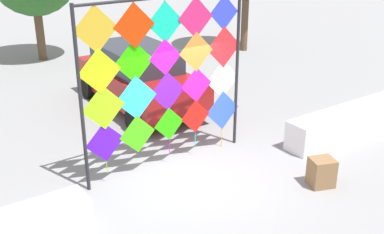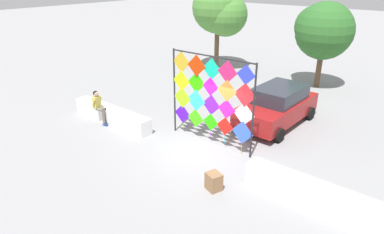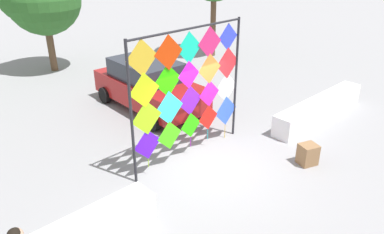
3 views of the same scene
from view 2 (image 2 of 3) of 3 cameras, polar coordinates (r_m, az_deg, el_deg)
name	(u,v)px [view 2 (image 2 of 3)]	position (r m, az deg, el deg)	size (l,w,h in m)	color
ground	(199,151)	(13.30, 1.21, -5.67)	(120.00, 120.00, 0.00)	gray
plaza_ledge_left	(112,115)	(16.02, -13.24, 0.29)	(4.62, 0.63, 0.71)	white
plaza_ledge_right	(318,196)	(10.92, 20.33, -12.20)	(4.62, 0.63, 0.71)	white
kite_display_rack	(211,94)	(13.09, 3.16, 3.82)	(3.83, 0.12, 3.63)	#232328
seated_vendor	(99,105)	(15.82, -15.25, 1.98)	(0.72, 0.55, 1.55)	#666056
parked_car	(277,105)	(15.75, 14.06, 1.88)	(2.24, 4.53, 1.74)	maroon
cardboard_box_large	(214,181)	(11.01, 3.65, -10.67)	(0.46, 0.41, 0.58)	olive
tree_broadleaf	(221,10)	(24.29, 4.81, 17.35)	(3.87, 3.50, 5.92)	brown
tree_far_right	(321,31)	(21.43, 20.67, 13.29)	(3.46, 3.25, 4.92)	brown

